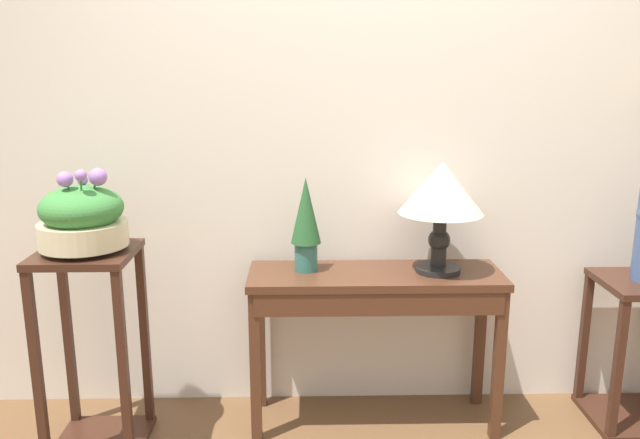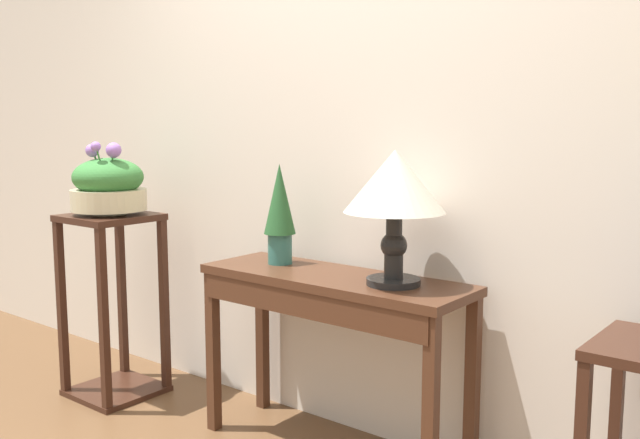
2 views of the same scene
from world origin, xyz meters
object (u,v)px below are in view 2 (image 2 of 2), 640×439
at_px(potted_plant_on_console, 280,209).
at_px(planter_bowl_wide_left, 108,185).
at_px(console_table, 330,305).
at_px(pedestal_stand_left, 113,305).
at_px(table_lamp, 395,188).

height_order(potted_plant_on_console, planter_bowl_wide_left, planter_bowl_wide_left).
relative_size(potted_plant_on_console, planter_bowl_wide_left, 1.20).
xyz_separation_m(console_table, pedestal_stand_left, (-1.20, -0.15, -0.17)).
height_order(pedestal_stand_left, planter_bowl_wide_left, planter_bowl_wide_left).
bearing_deg(planter_bowl_wide_left, console_table, 7.24).
bearing_deg(table_lamp, console_table, -175.35).
height_order(table_lamp, potted_plant_on_console, table_lamp).
height_order(potted_plant_on_console, pedestal_stand_left, potted_plant_on_console).
bearing_deg(planter_bowl_wide_left, potted_plant_on_console, 13.11).
distance_m(console_table, potted_plant_on_console, 0.46).
bearing_deg(pedestal_stand_left, planter_bowl_wide_left, -47.04).
relative_size(table_lamp, planter_bowl_wide_left, 1.40).
bearing_deg(table_lamp, pedestal_stand_left, -173.28).
distance_m(potted_plant_on_console, pedestal_stand_left, 1.05).
height_order(table_lamp, pedestal_stand_left, table_lamp).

